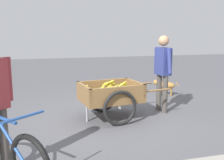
{
  "coord_description": "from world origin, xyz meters",
  "views": [
    {
      "loc": [
        1.27,
        4.68,
        1.65
      ],
      "look_at": [
        0.02,
        -0.01,
        0.75
      ],
      "focal_mm": 42.48,
      "sensor_mm": 36.0,
      "label": 1
    }
  ],
  "objects_px": {
    "fruit_cart": "(111,96)",
    "plastic_bucket": "(128,91)",
    "bicycle": "(3,150)",
    "vendor_person": "(163,67)",
    "dog": "(165,85)"
  },
  "relations": [
    {
      "from": "fruit_cart",
      "to": "bicycle",
      "type": "height_order",
      "value": "bicycle"
    },
    {
      "from": "fruit_cart",
      "to": "vendor_person",
      "type": "distance_m",
      "value": 1.25
    },
    {
      "from": "bicycle",
      "to": "fruit_cart",
      "type": "bearing_deg",
      "value": -133.82
    },
    {
      "from": "fruit_cart",
      "to": "plastic_bucket",
      "type": "bearing_deg",
      "value": -118.37
    },
    {
      "from": "fruit_cart",
      "to": "plastic_bucket",
      "type": "height_order",
      "value": "fruit_cart"
    },
    {
      "from": "fruit_cart",
      "to": "bicycle",
      "type": "distance_m",
      "value": 2.46
    },
    {
      "from": "bicycle",
      "to": "plastic_bucket",
      "type": "distance_m",
      "value": 4.3
    },
    {
      "from": "bicycle",
      "to": "plastic_bucket",
      "type": "relative_size",
      "value": 5.93
    },
    {
      "from": "vendor_person",
      "to": "dog",
      "type": "distance_m",
      "value": 1.6
    },
    {
      "from": "fruit_cart",
      "to": "vendor_person",
      "type": "relative_size",
      "value": 1.11
    },
    {
      "from": "dog",
      "to": "vendor_person",
      "type": "bearing_deg",
      "value": 61.42
    },
    {
      "from": "fruit_cart",
      "to": "dog",
      "type": "height_order",
      "value": "fruit_cart"
    },
    {
      "from": "dog",
      "to": "plastic_bucket",
      "type": "xyz_separation_m",
      "value": [
        0.94,
        -0.22,
        -0.16
      ]
    },
    {
      "from": "vendor_person",
      "to": "dog",
      "type": "relative_size",
      "value": 2.67
    },
    {
      "from": "vendor_person",
      "to": "fruit_cart",
      "type": "bearing_deg",
      "value": 7.59
    }
  ]
}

